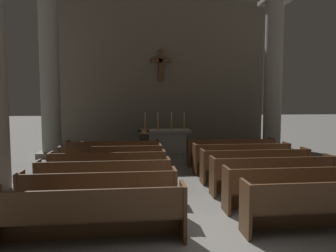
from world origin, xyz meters
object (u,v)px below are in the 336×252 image
at_px(pew_left_row_4, 108,169).
at_px(candlestick_outer_left, 145,124).
at_px(pew_right_row_3, 272,175).
at_px(pew_right_row_6, 231,152).
at_px(column_right_second, 273,79).
at_px(pew_left_row_1, 92,215).
at_px(pew_right_row_2, 296,188).
at_px(pew_left_row_2, 99,194).
at_px(candlestick_inner_left, 158,124).
at_px(lone_worshipper, 144,147).
at_px(column_left_second, 50,78).
at_px(pew_left_row_6, 113,154).
at_px(pew_right_row_1, 328,206).
at_px(altar, 165,140).
at_px(pew_right_row_5, 241,158).
at_px(pew_right_row_4, 255,166).
at_px(candlestick_inner_right, 172,124).
at_px(pew_left_row_5, 111,161).
at_px(lectern, 143,144).
at_px(pew_left_row_3, 104,180).

bearing_deg(pew_left_row_4, candlestick_outer_left, 77.32).
relative_size(pew_right_row_3, pew_right_row_6, 1.00).
bearing_deg(column_right_second, pew_right_row_6, -136.10).
height_order(pew_left_row_1, candlestick_outer_left, candlestick_outer_left).
bearing_deg(pew_right_row_2, pew_left_row_2, 180.00).
height_order(candlestick_inner_left, lone_worshipper, candlestick_inner_left).
relative_size(pew_right_row_2, column_left_second, 0.47).
height_order(pew_left_row_4, pew_left_row_6, same).
bearing_deg(candlestick_outer_left, pew_left_row_4, -102.68).
bearing_deg(column_right_second, pew_right_row_2, -110.44).
xyz_separation_m(pew_right_row_2, pew_right_row_3, (0.00, 1.13, 0.00)).
distance_m(pew_right_row_1, pew_right_row_3, 2.26).
bearing_deg(pew_left_row_4, altar, 68.82).
bearing_deg(altar, pew_right_row_6, -55.72).
distance_m(pew_left_row_1, candlestick_inner_left, 8.83).
bearing_deg(pew_right_row_5, pew_right_row_3, -90.00).
height_order(pew_left_row_6, pew_right_row_2, same).
bearing_deg(pew_right_row_5, candlestick_inner_left, 119.56).
distance_m(pew_left_row_4, pew_right_row_1, 5.28).
xyz_separation_m(pew_left_row_2, pew_right_row_4, (4.05, 2.26, 0.00)).
bearing_deg(pew_right_row_5, pew_left_row_6, 164.44).
relative_size(pew_right_row_4, candlestick_inner_left, 4.07).
xyz_separation_m(pew_left_row_2, candlestick_inner_right, (2.33, 7.49, 0.78)).
bearing_deg(pew_right_row_5, column_right_second, 54.32).
xyz_separation_m(column_left_second, candlestick_inner_right, (4.95, 0.45, -1.93)).
bearing_deg(pew_left_row_5, altar, 63.71).
xyz_separation_m(pew_left_row_1, pew_left_row_4, (0.00, 3.39, 0.00)).
height_order(pew_right_row_5, column_right_second, column_right_second).
bearing_deg(lone_worshipper, lectern, 89.04).
height_order(pew_right_row_3, candlestick_inner_right, candlestick_inner_right).
xyz_separation_m(pew_left_row_3, candlestick_inner_left, (1.73, 6.36, 0.78)).
bearing_deg(pew_left_row_5, pew_left_row_1, -90.00).
bearing_deg(candlestick_outer_left, column_left_second, -173.26).
bearing_deg(pew_right_row_3, pew_right_row_5, 90.00).
relative_size(pew_right_row_4, pew_right_row_5, 1.00).
bearing_deg(pew_right_row_6, pew_left_row_6, 180.00).
height_order(pew_right_row_5, column_left_second, column_left_second).
bearing_deg(pew_left_row_2, candlestick_outer_left, 81.07).
height_order(pew_left_row_1, column_left_second, column_left_second).
distance_m(pew_left_row_5, pew_right_row_4, 4.21).
relative_size(pew_right_row_5, altar, 1.38).
bearing_deg(pew_right_row_6, pew_right_row_2, -90.00).
bearing_deg(candlestick_inner_left, pew_right_row_6, -51.96).
bearing_deg(pew_left_row_4, candlestick_inner_right, 66.02).
distance_m(pew_left_row_3, pew_right_row_1, 4.64).
height_order(pew_left_row_4, pew_right_row_6, same).
bearing_deg(pew_left_row_6, pew_left_row_2, -90.00).
bearing_deg(column_right_second, altar, 174.48).
xyz_separation_m(pew_left_row_6, pew_right_row_1, (4.05, -5.65, 0.00)).
bearing_deg(lectern, column_right_second, 7.61).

